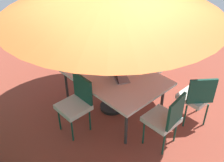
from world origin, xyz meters
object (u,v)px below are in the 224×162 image
object	(u,v)px
dining_table	(112,76)
chair_south	(144,68)
cup	(111,62)
chair_southwest	(196,96)
chair_north	(76,102)
chair_west	(165,118)
laptop	(119,77)

from	to	relation	value
dining_table	chair_south	bearing A→B (deg)	-93.27
chair_south	cup	xyz separation A→B (m)	(0.29, 0.60, 0.26)
chair_southwest	chair_north	size ratio (longest dim) A/B	1.00
dining_table	chair_north	size ratio (longest dim) A/B	1.91
chair_south	chair_west	xyz separation A→B (m)	(-1.15, 0.83, 0.00)
chair_south	chair_west	world-z (taller)	same
dining_table	chair_southwest	bearing A→B (deg)	-147.25
dining_table	cup	bearing A→B (deg)	-40.79
chair_southwest	dining_table	bearing A→B (deg)	-18.79
dining_table	laptop	xyz separation A→B (m)	(-0.20, 0.03, 0.10)
chair_west	laptop	xyz separation A→B (m)	(0.99, 0.00, 0.26)
chair_southwest	chair_west	bearing A→B (deg)	37.08
chair_north	chair_west	world-z (taller)	same
chair_west	laptop	distance (m)	1.02
chair_southwest	chair_north	distance (m)	1.98
chair_north	laptop	world-z (taller)	same
chair_southwest	cup	xyz separation A→B (m)	(1.45, 0.57, 0.26)
chair_south	laptop	xyz separation A→B (m)	(-0.16, 0.84, 0.26)
chair_west	chair_north	bearing A→B (deg)	-65.60
chair_south	laptop	size ratio (longest dim) A/B	2.46
dining_table	chair_south	distance (m)	0.82
chair_south	chair_southwest	xyz separation A→B (m)	(-1.17, 0.03, 0.00)
chair_south	laptop	world-z (taller)	same
chair_south	chair_north	world-z (taller)	same
chair_north	cup	xyz separation A→B (m)	(0.23, -0.98, 0.26)
chair_west	laptop	size ratio (longest dim) A/B	2.46
chair_west	laptop	bearing A→B (deg)	-97.18
chair_south	chair_west	bearing A→B (deg)	145.70
dining_table	chair_north	world-z (taller)	chair_north
dining_table	chair_southwest	distance (m)	1.45
chair_southwest	chair_north	xyz separation A→B (m)	(1.23, 1.55, 0.00)
chair_south	laptop	bearing A→B (deg)	102.26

